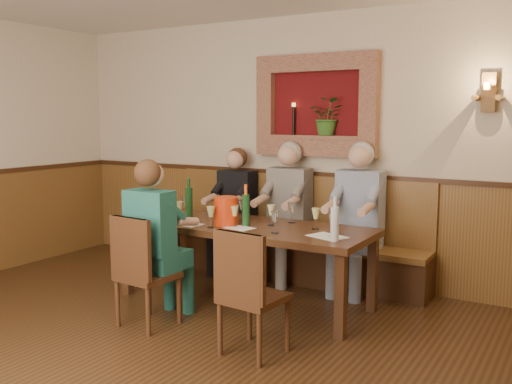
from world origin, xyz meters
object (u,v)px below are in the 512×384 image
person_bench_mid (285,224)px  wine_bottle_green_b (189,201)px  wine_bottle_green_a (246,209)px  bench (290,248)px  person_bench_right (356,231)px  spittoon_bucket (226,211)px  chair_near_right (252,318)px  chair_near_left (147,294)px  person_bench_left (233,221)px  person_chair_front (158,255)px  dining_table (244,232)px  water_bottle (335,223)px

person_bench_mid → wine_bottle_green_b: 1.08m
wine_bottle_green_a → bench: bearing=93.5°
person_bench_right → spittoon_bucket: bearing=-133.3°
spittoon_bucket → chair_near_right: bearing=-46.8°
chair_near_left → person_bench_left: 1.82m
person_chair_front → wine_bottle_green_a: 0.90m
person_bench_left → chair_near_left: bearing=-80.6°
chair_near_left → wine_bottle_green_a: size_ratio=2.49×
dining_table → person_bench_right: bearing=47.0°
person_bench_left → person_bench_right: person_bench_right is taller
dining_table → water_bottle: 1.06m
chair_near_left → wine_bottle_green_a: bearing=67.4°
person_chair_front → person_bench_left: bearing=100.3°
dining_table → chair_near_right: chair_near_right is taller
dining_table → spittoon_bucket: size_ratio=9.29×
dining_table → chair_near_left: (-0.38, -0.93, -0.40)m
dining_table → wine_bottle_green_a: size_ratio=6.33×
wine_bottle_green_b → person_chair_front: bearing=-71.3°
chair_near_right → spittoon_bucket: size_ratio=3.65×
person_bench_right → water_bottle: bearing=-78.2°
bench → wine_bottle_green_b: 1.27m
spittoon_bucket → wine_bottle_green_b: wine_bottle_green_b is taller
wine_bottle_green_b → dining_table: bearing=-0.9°
person_bench_right → wine_bottle_green_b: bearing=-149.9°
dining_table → wine_bottle_green_a: wine_bottle_green_a is taller
chair_near_right → person_chair_front: person_chair_front is taller
chair_near_right → person_bench_right: 1.84m
person_bench_left → person_bench_right: 1.45m
chair_near_left → wine_bottle_green_b: (-0.27, 0.94, 0.64)m
chair_near_right → person_bench_right: (0.10, 1.80, 0.35)m
person_bench_mid → wine_bottle_green_b: person_bench_mid is taller
dining_table → person_bench_mid: (-0.01, 0.84, -0.06)m
chair_near_left → wine_bottle_green_b: wine_bottle_green_b is taller
person_bench_right → chair_near_left: bearing=-123.3°
bench → water_bottle: 1.65m
person_bench_left → water_bottle: 2.02m
person_bench_mid → spittoon_bucket: bearing=-96.6°
chair_near_left → chair_near_right: bearing=2.5°
person_bench_left → dining_table: bearing=-51.3°
water_bottle → wine_bottle_green_b: bearing=171.4°
chair_near_left → spittoon_bucket: bearing=76.8°
person_bench_left → chair_near_right: bearing=-53.3°
bench → person_bench_left: bearing=-171.1°
bench → person_bench_mid: person_bench_mid is taller
bench → spittoon_bucket: (-0.12, -1.06, 0.55)m
person_bench_right → spittoon_bucket: size_ratio=5.78×
dining_table → person_bench_mid: person_bench_mid is taller
person_bench_left → person_bench_mid: (0.66, -0.00, 0.04)m
wine_bottle_green_b → water_bottle: wine_bottle_green_b is taller
person_bench_right → bench: bearing=172.1°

